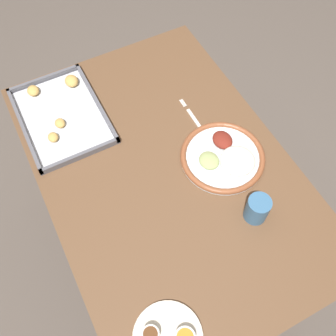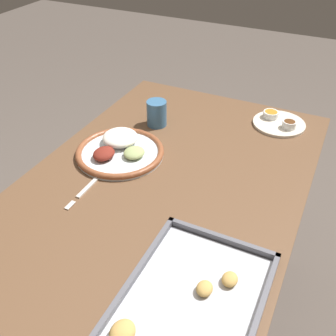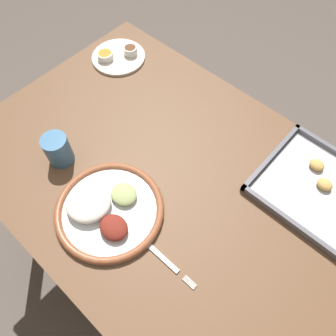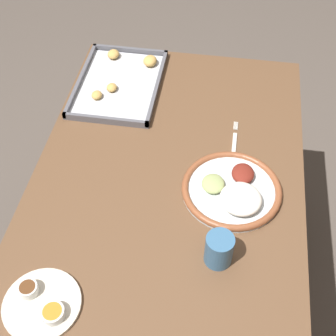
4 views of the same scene
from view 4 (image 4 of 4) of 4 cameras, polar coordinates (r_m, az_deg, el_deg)
name	(u,v)px [view 4 (image 4 of 4)]	position (r m, az deg, el deg)	size (l,w,h in m)	color
ground_plane	(169,289)	(2.02, 0.07, -14.52)	(8.00, 8.00, 0.00)	#564C44
dining_table	(169,195)	(1.47, 0.09, -3.35)	(1.18, 0.79, 0.76)	brown
dinner_plate	(233,190)	(1.33, 7.91, -2.69)	(0.28, 0.28, 0.05)	silver
fork	(234,148)	(1.45, 8.03, 2.41)	(0.21, 0.01, 0.00)	silver
saucer_plate	(42,304)	(1.18, -15.12, -15.67)	(0.19, 0.19, 0.04)	beige
baking_tray	(120,82)	(1.68, -5.87, 10.45)	(0.40, 0.28, 0.04)	#595960
drinking_cup	(219,249)	(1.18, 6.23, -9.84)	(0.07, 0.07, 0.09)	#38668E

